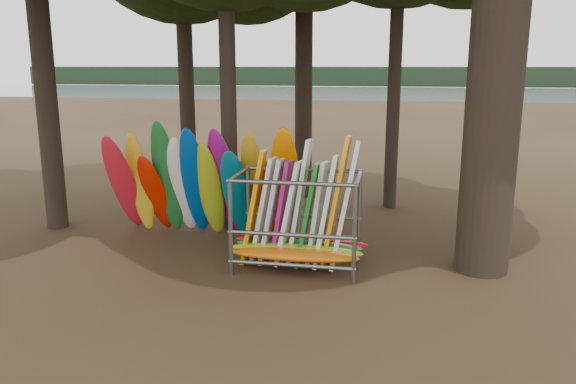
# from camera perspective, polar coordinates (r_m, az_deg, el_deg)

# --- Properties ---
(ground) EXTENTS (120.00, 120.00, 0.00)m
(ground) POSITION_cam_1_polar(r_m,az_deg,el_deg) (12.40, -4.51, -7.71)
(ground) COLOR #47331E
(ground) RESTS_ON ground
(lake) EXTENTS (160.00, 160.00, 0.00)m
(lake) POSITION_cam_1_polar(r_m,az_deg,el_deg) (71.40, 8.24, 9.16)
(lake) COLOR gray
(lake) RESTS_ON ground
(far_shore) EXTENTS (160.00, 4.00, 4.00)m
(far_shore) POSITION_cam_1_polar(r_m,az_deg,el_deg) (121.26, 9.36, 11.50)
(far_shore) COLOR black
(far_shore) RESTS_ON ground
(kayak_row) EXTENTS (5.02, 2.05, 3.15)m
(kayak_row) POSITION_cam_1_polar(r_m,az_deg,el_deg) (14.24, -8.50, 0.55)
(kayak_row) COLOR red
(kayak_row) RESTS_ON ground
(storage_rack) EXTENTS (3.07, 1.50, 2.90)m
(storage_rack) POSITION_cam_1_polar(r_m,az_deg,el_deg) (12.17, 1.00, -3.18)
(storage_rack) COLOR slate
(storage_rack) RESTS_ON ground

